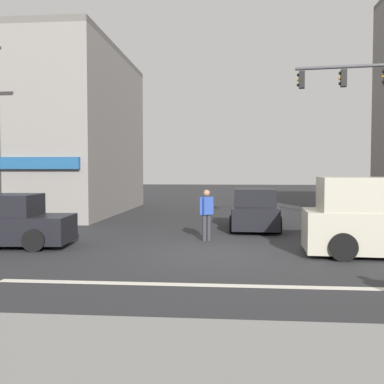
# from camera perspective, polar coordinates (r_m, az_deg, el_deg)

# --- Properties ---
(ground_plane) EXTENTS (120.00, 120.00, 0.00)m
(ground_plane) POSITION_cam_1_polar(r_m,az_deg,el_deg) (12.58, 3.71, -7.76)
(ground_plane) COLOR #2B2B2D
(lane_marking_stripe) EXTENTS (9.00, 0.24, 0.01)m
(lane_marking_stripe) POSITION_cam_1_polar(r_m,az_deg,el_deg) (9.16, 3.16, -11.74)
(lane_marking_stripe) COLOR silver
(lane_marking_stripe) RESTS_ON ground
(building_left_block) EXTENTS (12.94, 11.76, 8.69)m
(building_left_block) POSITION_cam_1_polar(r_m,az_deg,el_deg) (27.01, -22.45, 6.90)
(building_left_block) COLOR gray
(building_left_block) RESTS_ON ground
(sedan_crossing_rightbound) EXTENTS (1.95, 4.14, 1.58)m
(sedan_crossing_rightbound) POSITION_cam_1_polar(r_m,az_deg,el_deg) (17.82, 7.95, -2.37)
(sedan_crossing_rightbound) COLOR black
(sedan_crossing_rightbound) RESTS_ON ground
(sedan_parked_curbside) EXTENTS (4.21, 2.09, 1.58)m
(sedan_parked_curbside) POSITION_cam_1_polar(r_m,az_deg,el_deg) (14.68, -22.89, -3.65)
(sedan_parked_curbside) COLOR black
(sedan_parked_curbside) RESTS_ON ground
(pedestrian_mid_crossing) EXTENTS (0.44, 0.41, 1.67)m
(pedestrian_mid_crossing) POSITION_cam_1_polar(r_m,az_deg,el_deg) (14.59, 1.86, -2.53)
(pedestrian_mid_crossing) COLOR #333338
(pedestrian_mid_crossing) RESTS_ON ground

